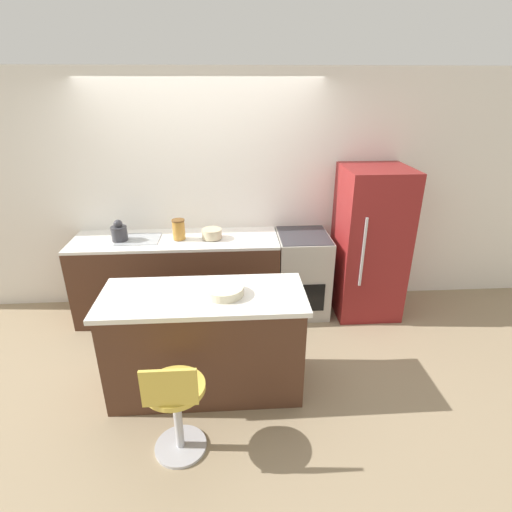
{
  "coord_description": "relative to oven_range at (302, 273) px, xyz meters",
  "views": [
    {
      "loc": [
        0.28,
        -3.68,
        2.45
      ],
      "look_at": [
        0.5,
        -0.28,
        0.96
      ],
      "focal_mm": 28.0,
      "sensor_mm": 36.0,
      "label": 1
    }
  ],
  "objects": [
    {
      "name": "ground_plane",
      "position": [
        -1.06,
        -0.34,
        -0.46
      ],
      "size": [
        14.0,
        14.0,
        0.0
      ],
      "primitive_type": "plane",
      "color": "#998466"
    },
    {
      "name": "wall_back",
      "position": [
        -1.06,
        0.35,
        0.84
      ],
      "size": [
        8.0,
        0.06,
        2.6
      ],
      "color": "white",
      "rests_on": "ground_plane"
    },
    {
      "name": "back_counter",
      "position": [
        -1.39,
        0.0,
        -0.0
      ],
      "size": [
        2.19,
        0.64,
        0.92
      ],
      "color": "#4C2D1E",
      "rests_on": "ground_plane"
    },
    {
      "name": "kitchen_island",
      "position": [
        -1.02,
        -1.24,
        -0.0
      ],
      "size": [
        1.63,
        0.66,
        0.91
      ],
      "color": "#4C2D1E",
      "rests_on": "ground_plane"
    },
    {
      "name": "oven_range",
      "position": [
        0.0,
        0.0,
        0.0
      ],
      "size": [
        0.56,
        0.65,
        0.92
      ],
      "color": "#B7B2A8",
      "rests_on": "ground_plane"
    },
    {
      "name": "refrigerator",
      "position": [
        0.73,
        -0.03,
        0.37
      ],
      "size": [
        0.69,
        0.73,
        1.65
      ],
      "color": "maroon",
      "rests_on": "ground_plane"
    },
    {
      "name": "stool_chair",
      "position": [
        -1.19,
        -1.91,
        -0.04
      ],
      "size": [
        0.42,
        0.42,
        0.85
      ],
      "color": "#B7B7BC",
      "rests_on": "ground_plane"
    },
    {
      "name": "kettle",
      "position": [
        -1.95,
        -0.03,
        0.55
      ],
      "size": [
        0.16,
        0.16,
        0.22
      ],
      "color": "#333338",
      "rests_on": "back_counter"
    },
    {
      "name": "mixing_bowl",
      "position": [
        -0.99,
        -0.03,
        0.51
      ],
      "size": [
        0.21,
        0.21,
        0.1
      ],
      "color": "#C1B28E",
      "rests_on": "back_counter"
    },
    {
      "name": "canister_jar",
      "position": [
        -1.34,
        -0.03,
        0.57
      ],
      "size": [
        0.14,
        0.14,
        0.21
      ],
      "color": "#B77F33",
      "rests_on": "back_counter"
    },
    {
      "name": "fruit_bowl",
      "position": [
        -0.85,
        -1.25,
        0.49
      ],
      "size": [
        0.31,
        0.31,
        0.07
      ],
      "color": "beige",
      "rests_on": "kitchen_island"
    }
  ]
}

